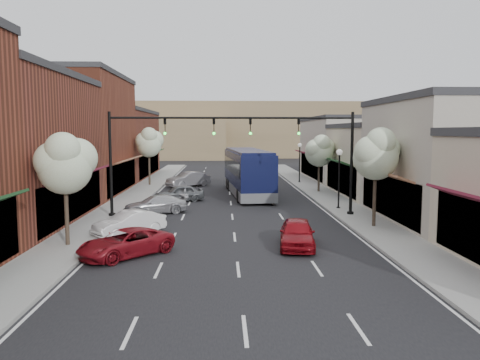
{
  "coord_description": "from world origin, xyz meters",
  "views": [
    {
      "loc": [
        -0.62,
        -22.93,
        5.73
      ],
      "look_at": [
        0.62,
        10.76,
        2.2
      ],
      "focal_mm": 35.0,
      "sensor_mm": 36.0,
      "label": 1
    }
  ],
  "objects": [
    {
      "name": "parked_car_c",
      "position": [
        -5.33,
        9.46,
        0.64
      ],
      "size": [
        4.74,
        3.15,
        1.28
      ],
      "primitive_type": "imported",
      "rotation": [
        0.0,
        0.0,
        -1.23
      ],
      "color": "#A9A9AE",
      "rests_on": "ground"
    },
    {
      "name": "tree_left_near",
      "position": [
        -8.25,
        -0.06,
        4.22
      ],
      "size": [
        2.85,
        2.65,
        5.69
      ],
      "color": "#47382B",
      "rests_on": "ground"
    },
    {
      "name": "parked_car_d",
      "position": [
        -4.2,
        15.05,
        0.68
      ],
      "size": [
        4.3,
        2.73,
        1.36
      ],
      "primitive_type": "imported",
      "rotation": [
        0.0,
        0.0,
        -1.27
      ],
      "color": "#54585C",
      "rests_on": "ground"
    },
    {
      "name": "parked_car_b",
      "position": [
        -5.8,
        2.75,
        0.67
      ],
      "size": [
        3.93,
        3.78,
        1.33
      ],
      "primitive_type": "imported",
      "rotation": [
        0.0,
        0.0,
        -0.82
      ],
      "color": "white",
      "rests_on": "ground"
    },
    {
      "name": "bldg_right_midfar",
      "position": [
        13.7,
        18.0,
        3.17
      ],
      "size": [
        9.14,
        12.1,
        6.4
      ],
      "color": "#C0B198",
      "rests_on": "ground"
    },
    {
      "name": "sidewalk_right",
      "position": [
        8.4,
        18.5,
        0.07
      ],
      "size": [
        2.8,
        73.0,
        0.15
      ],
      "primitive_type": "cube",
      "color": "gray",
      "rests_on": "ground"
    },
    {
      "name": "curb_right",
      "position": [
        7.0,
        18.5,
        0.07
      ],
      "size": [
        0.25,
        73.0,
        0.17
      ],
      "primitive_type": "cube",
      "color": "gray",
      "rests_on": "ground"
    },
    {
      "name": "parked_car_e",
      "position": [
        -4.2,
        25.28,
        0.77
      ],
      "size": [
        4.66,
        4.23,
        1.54
      ],
      "primitive_type": "imported",
      "rotation": [
        0.0,
        0.0,
        -0.89
      ],
      "color": "#96969B",
      "rests_on": "ground"
    },
    {
      "name": "red_hatchback",
      "position": [
        3.03,
        -0.39,
        0.71
      ],
      "size": [
        2.2,
        4.34,
        1.42
      ],
      "primitive_type": "imported",
      "rotation": [
        0.0,
        0.0,
        -0.13
      ],
      "color": "maroon",
      "rests_on": "ground"
    },
    {
      "name": "ground",
      "position": [
        0.0,
        0.0,
        0.0
      ],
      "size": [
        160.0,
        160.0,
        0.0
      ],
      "primitive_type": "plane",
      "color": "black",
      "rests_on": "ground"
    },
    {
      "name": "curb_left",
      "position": [
        -7.0,
        18.5,
        0.07
      ],
      "size": [
        0.25,
        73.0,
        0.17
      ],
      "primitive_type": "cube",
      "color": "gray",
      "rests_on": "ground"
    },
    {
      "name": "hill_far",
      "position": [
        0.0,
        90.0,
        6.0
      ],
      "size": [
        120.0,
        30.0,
        12.0
      ],
      "primitive_type": "cube",
      "color": "#7A6647",
      "rests_on": "ground"
    },
    {
      "name": "tree_left_far",
      "position": [
        -8.25,
        25.94,
        4.6
      ],
      "size": [
        2.85,
        2.65,
        6.13
      ],
      "color": "#47382B",
      "rests_on": "ground"
    },
    {
      "name": "signal_mast_left",
      "position": [
        -5.62,
        8.0,
        4.62
      ],
      "size": [
        8.22,
        0.46,
        7.0
      ],
      "color": "black",
      "rests_on": "ground"
    },
    {
      "name": "bldg_left_far",
      "position": [
        -14.22,
        36.0,
        4.16
      ],
      "size": [
        10.14,
        18.1,
        8.4
      ],
      "color": "brown",
      "rests_on": "ground"
    },
    {
      "name": "lamp_post_far",
      "position": [
        7.8,
        28.0,
        3.01
      ],
      "size": [
        0.44,
        0.44,
        4.44
      ],
      "color": "black",
      "rests_on": "ground"
    },
    {
      "name": "hill_near",
      "position": [
        -25.0,
        78.0,
        4.0
      ],
      "size": [
        50.0,
        20.0,
        8.0
      ],
      "primitive_type": "cube",
      "color": "#7A6647",
      "rests_on": "ground"
    },
    {
      "name": "lamp_post_near",
      "position": [
        7.8,
        10.5,
        3.01
      ],
      "size": [
        0.44,
        0.44,
        4.44
      ],
      "color": "black",
      "rests_on": "ground"
    },
    {
      "name": "bldg_right_midnear",
      "position": [
        13.72,
        6.0,
        3.91
      ],
      "size": [
        9.14,
        12.1,
        7.9
      ],
      "color": "#A89F90",
      "rests_on": "ground"
    },
    {
      "name": "tree_right_near",
      "position": [
        8.35,
        3.94,
        4.45
      ],
      "size": [
        2.85,
        2.65,
        5.95
      ],
      "color": "#47382B",
      "rests_on": "ground"
    },
    {
      "name": "signal_mast_right",
      "position": [
        5.62,
        8.0,
        4.62
      ],
      "size": [
        8.22,
        0.46,
        7.0
      ],
      "color": "black",
      "rests_on": "ground"
    },
    {
      "name": "tree_right_far",
      "position": [
        8.35,
        19.94,
        3.99
      ],
      "size": [
        2.85,
        2.65,
        5.43
      ],
      "color": "#47382B",
      "rests_on": "ground"
    },
    {
      "name": "bldg_right_far",
      "position": [
        13.71,
        32.0,
        3.66
      ],
      "size": [
        9.14,
        16.1,
        7.4
      ],
      "color": "#A89F90",
      "rests_on": "ground"
    },
    {
      "name": "sidewalk_left",
      "position": [
        -8.4,
        18.5,
        0.07
      ],
      "size": [
        2.8,
        73.0,
        0.15
      ],
      "primitive_type": "cube",
      "color": "gray",
      "rests_on": "ground"
    },
    {
      "name": "bldg_left_midfar",
      "position": [
        -14.24,
        20.0,
        5.4
      ],
      "size": [
        10.14,
        14.1,
        10.9
      ],
      "color": "brown",
      "rests_on": "ground"
    },
    {
      "name": "coach_bus",
      "position": [
        1.58,
        18.92,
        2.11
      ],
      "size": [
        4.05,
        13.53,
        4.07
      ],
      "rotation": [
        0.0,
        0.0,
        0.09
      ],
      "color": "#0D1136",
      "rests_on": "ground"
    },
    {
      "name": "parked_car_a",
      "position": [
        -5.09,
        -1.75,
        0.62
      ],
      "size": [
        4.64,
        4.62,
        1.25
      ],
      "primitive_type": "imported",
      "rotation": [
        0.0,
        0.0,
        -0.79
      ],
      "color": "maroon",
      "rests_on": "ground"
    }
  ]
}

